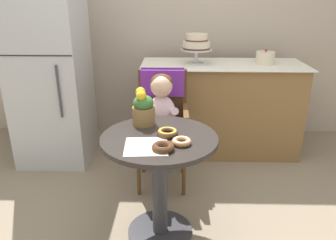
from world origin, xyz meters
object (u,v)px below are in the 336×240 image
donut_front (163,147)px  cafe_table (160,167)px  flower_vase (143,108)px  round_layer_cake (265,58)px  tiered_cake_stand (196,44)px  seated_child (161,111)px  donut_mid (167,132)px  donut_side (182,141)px  wicker_chair (162,109)px  refrigerator (50,73)px

donut_front → cafe_table: bearing=99.4°
flower_vase → round_layer_cake: 1.53m
tiered_cake_stand → seated_child: bearing=-112.4°
seated_child → donut_front: (0.04, -0.76, 0.06)m
donut_mid → flower_vase: bearing=131.3°
donut_mid → flower_vase: 0.26m
donut_front → donut_side: 0.13m
cafe_table → donut_front: bearing=-80.6°
wicker_chair → donut_mid: wicker_chair is taller
flower_vase → refrigerator: size_ratio=0.14×
donut_front → refrigerator: size_ratio=0.08×
seated_child → refrigerator: 1.18m
flower_vase → round_layer_cake: size_ratio=1.41×
donut_front → round_layer_cake: round_layer_cake is taller
refrigerator → donut_front: bearing=-49.9°
cafe_table → seated_child: bearing=91.1°
seated_child → donut_mid: (0.06, -0.56, 0.06)m
cafe_table → refrigerator: 1.56m
flower_vase → wicker_chair: bearing=79.2°
seated_child → round_layer_cake: size_ratio=4.16×
donut_mid → donut_side: (0.08, -0.12, -0.00)m
flower_vase → refrigerator: 1.30m
cafe_table → refrigerator: bearing=133.7°
donut_front → refrigerator: (-1.08, 1.28, 0.11)m
tiered_cake_stand → refrigerator: (-1.34, -0.20, -0.24)m
donut_front → donut_side: donut_front is taller
donut_front → refrigerator: refrigerator is taller
tiered_cake_stand → round_layer_cake: 0.67m
cafe_table → tiered_cake_stand: size_ratio=2.40×
seated_child → donut_side: bearing=-77.9°
wicker_chair → donut_mid: (0.06, -0.72, 0.10)m
donut_mid → round_layer_cake: size_ratio=0.75×
round_layer_cake → refrigerator: size_ratio=0.10×
donut_side → wicker_chair: bearing=99.9°
donut_mid → refrigerator: refrigerator is taller
seated_child → round_layer_cake: (0.95, 0.73, 0.28)m
wicker_chair → donut_mid: bearing=-82.8°
donut_front → refrigerator: bearing=130.1°
donut_front → tiered_cake_stand: bearing=80.2°
cafe_table → flower_vase: bearing=119.3°
donut_mid → donut_side: donut_mid is taller
wicker_chair → round_layer_cake: 1.16m
cafe_table → refrigerator: (-1.05, 1.10, 0.34)m
refrigerator → flower_vase: bearing=-43.8°
donut_mid → round_layer_cake: bearing=55.4°
refrigerator → tiered_cake_stand: bearing=8.5°
wicker_chair → flower_vase: bearing=-98.4°
cafe_table → tiered_cake_stand: 1.45m
donut_side → tiered_cake_stand: tiered_cake_stand is taller
cafe_table → donut_side: (0.13, -0.11, 0.23)m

